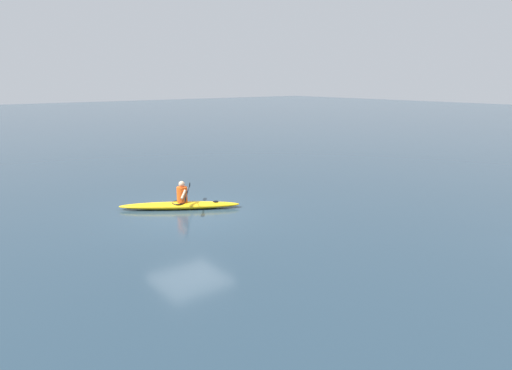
{
  "coord_description": "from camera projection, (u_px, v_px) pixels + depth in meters",
  "views": [
    {
      "loc": [
        7.12,
        12.81,
        4.46
      ],
      "look_at": [
        -0.82,
        2.74,
        1.38
      ],
      "focal_mm": 30.9,
      "sensor_mm": 36.0,
      "label": 1
    }
  ],
  "objects": [
    {
      "name": "kayak",
      "position": [
        180.0,
        205.0,
        15.56
      ],
      "size": [
        3.84,
        2.83,
        0.24
      ],
      "color": "#EAB214",
      "rests_on": "ground"
    },
    {
      "name": "kayaker",
      "position": [
        183.0,
        193.0,
        15.46
      ],
      "size": [
        1.4,
        2.07,
        0.76
      ],
      "color": "#E04C14",
      "rests_on": "kayak"
    },
    {
      "name": "ground_plane",
      "position": [
        188.0,
        213.0,
        15.11
      ],
      "size": [
        160.0,
        160.0,
        0.0
      ],
      "primitive_type": "plane",
      "color": "#233847"
    }
  ]
}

